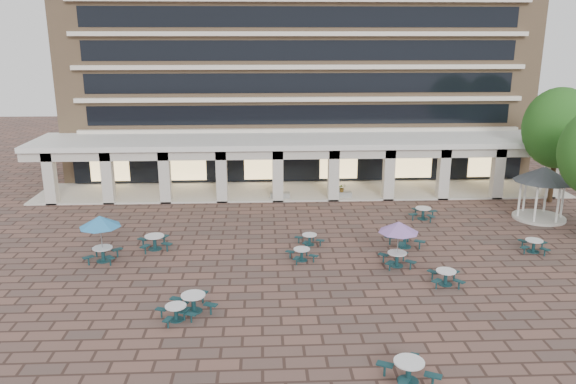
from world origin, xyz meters
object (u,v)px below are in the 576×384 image
(gazebo, at_px, (543,180))
(picnic_table_0, at_px, (193,301))
(picnic_table_1, at_px, (176,311))
(planter_right, at_px, (342,193))
(planter_left, at_px, (280,193))
(picnic_table_2, at_px, (409,369))

(gazebo, bearing_deg, picnic_table_0, -150.71)
(picnic_table_1, xyz_separation_m, gazebo, (22.89, 13.24, 2.32))
(picnic_table_1, distance_m, planter_right, 21.37)
(picnic_table_0, relative_size, planter_left, 1.53)
(picnic_table_0, distance_m, picnic_table_2, 10.25)
(picnic_table_0, relative_size, gazebo, 0.59)
(picnic_table_2, xyz_separation_m, gazebo, (13.76, 18.26, 2.24))
(picnic_table_0, height_order, picnic_table_2, picnic_table_2)
(planter_left, distance_m, planter_right, 4.81)
(picnic_table_1, relative_size, gazebo, 0.50)
(picnic_table_0, xyz_separation_m, planter_left, (4.53, 18.10, -0.02))
(picnic_table_0, relative_size, planter_right, 1.53)
(gazebo, bearing_deg, planter_right, 156.35)
(picnic_table_2, height_order, planter_right, planter_right)
(picnic_table_1, height_order, gazebo, gazebo)
(picnic_table_2, distance_m, planter_right, 23.92)
(picnic_table_2, bearing_deg, picnic_table_0, 126.73)
(planter_left, bearing_deg, planter_right, -0.00)
(picnic_table_0, xyz_separation_m, planter_right, (9.33, 18.10, -0.08))
(picnic_table_1, relative_size, planter_left, 1.31)
(picnic_table_0, distance_m, planter_left, 18.65)
(gazebo, bearing_deg, planter_left, 162.31)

